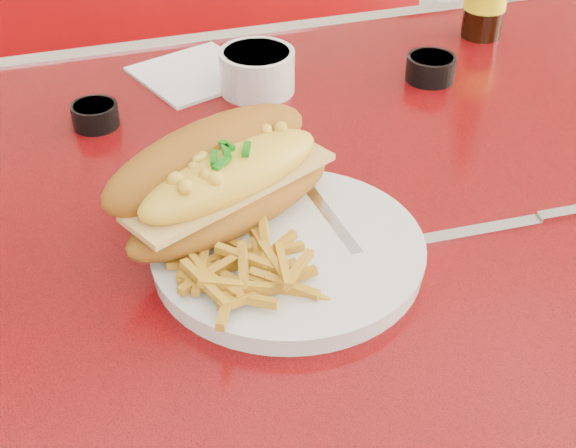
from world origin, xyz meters
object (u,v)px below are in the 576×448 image
object	(u,v)px
diner_table	(305,308)
sauce_cup_left	(95,114)
booth_bench_far	(183,174)
fork	(318,201)
knife	(531,220)
mac_hoagie	(223,178)
dinner_plate	(288,251)
sauce_cup_right	(431,67)
gravy_ramekin	(257,70)

from	to	relation	value
diner_table	sauce_cup_left	size ratio (longest dim) A/B	17.92
booth_bench_far	fork	world-z (taller)	booth_bench_far
sauce_cup_left	knife	distance (m)	0.49
mac_hoagie	knife	size ratio (longest dim) A/B	1.33
booth_bench_far	knife	world-z (taller)	booth_bench_far
mac_hoagie	sauce_cup_left	bearing A→B (deg)	85.79
dinner_plate	sauce_cup_left	xyz separation A→B (m)	(-0.14, 0.30, 0.00)
diner_table	sauce_cup_right	bearing A→B (deg)	39.70
fork	sauce_cup_left	bearing A→B (deg)	32.68
dinner_plate	fork	distance (m)	0.07
gravy_ramekin	sauce_cup_left	size ratio (longest dim) A/B	1.72
booth_bench_far	mac_hoagie	bearing A→B (deg)	-96.32
sauce_cup_left	sauce_cup_right	world-z (taller)	sauce_cup_right
booth_bench_far	sauce_cup_left	distance (m)	0.81
dinner_plate	gravy_ramekin	distance (m)	0.33
dinner_plate	knife	xyz separation A→B (m)	(0.24, -0.02, -0.01)
dinner_plate	mac_hoagie	bearing A→B (deg)	126.39
booth_bench_far	sauce_cup_right	world-z (taller)	booth_bench_far
fork	gravy_ramekin	world-z (taller)	gravy_ramekin
fork	knife	xyz separation A→B (m)	(0.19, -0.07, -0.02)
sauce_cup_left	fork	bearing A→B (deg)	-53.19
dinner_plate	gravy_ramekin	xyz separation A→B (m)	(0.06, 0.33, 0.02)
fork	gravy_ramekin	distance (m)	0.27
sauce_cup_right	knife	xyz separation A→B (m)	(-0.04, -0.31, -0.01)
diner_table	dinner_plate	xyz separation A→B (m)	(-0.05, -0.10, 0.17)
mac_hoagie	sauce_cup_right	world-z (taller)	mac_hoagie
gravy_ramekin	sauce_cup_left	xyz separation A→B (m)	(-0.20, -0.03, -0.01)
dinner_plate	fork	size ratio (longest dim) A/B	1.80
diner_table	gravy_ramekin	world-z (taller)	gravy_ramekin
mac_hoagie	sauce_cup_left	xyz separation A→B (m)	(-0.09, 0.24, -0.05)
fork	dinner_plate	bearing A→B (deg)	135.15
dinner_plate	sauce_cup_left	bearing A→B (deg)	114.37
sauce_cup_right	diner_table	bearing A→B (deg)	-140.30
booth_bench_far	fork	size ratio (longest dim) A/B	7.10
diner_table	knife	bearing A→B (deg)	-31.86
dinner_plate	mac_hoagie	world-z (taller)	mac_hoagie
diner_table	gravy_ramekin	size ratio (longest dim) A/B	10.39
sauce_cup_left	mac_hoagie	bearing A→B (deg)	-68.95
gravy_ramekin	sauce_cup_left	distance (m)	0.20
diner_table	knife	distance (m)	0.27
mac_hoagie	knife	xyz separation A→B (m)	(0.28, -0.07, -0.06)
mac_hoagie	gravy_ramekin	xyz separation A→B (m)	(0.11, 0.27, -0.03)
gravy_ramekin	fork	bearing A→B (deg)	-93.65
sauce_cup_left	sauce_cup_right	distance (m)	0.42
dinner_plate	knife	distance (m)	0.24
diner_table	sauce_cup_left	bearing A→B (deg)	133.29
gravy_ramekin	dinner_plate	bearing A→B (deg)	-101.16
diner_table	mac_hoagie	size ratio (longest dim) A/B	4.88
fork	sauce_cup_left	world-z (taller)	sauce_cup_left
sauce_cup_right	booth_bench_far	bearing A→B (deg)	110.17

